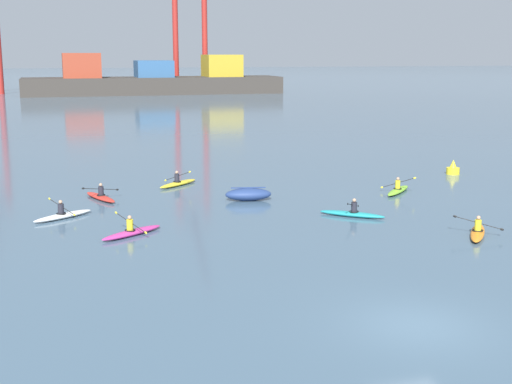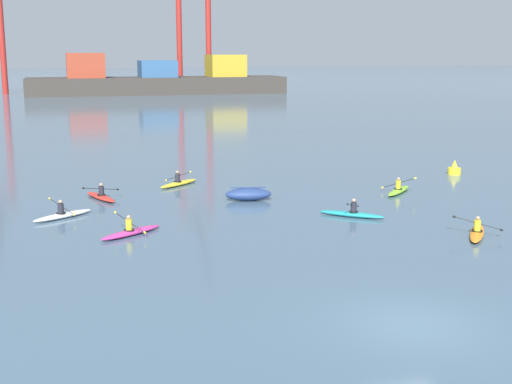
{
  "view_description": "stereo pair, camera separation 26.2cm",
  "coord_description": "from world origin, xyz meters",
  "px_view_note": "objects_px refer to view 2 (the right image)",
  "views": [
    {
      "loc": [
        -10.25,
        -17.65,
        8.13
      ],
      "look_at": [
        0.2,
        18.39,
        0.6
      ],
      "focal_mm": 48.49,
      "sensor_mm": 36.0,
      "label": 1
    },
    {
      "loc": [
        -9.99,
        -17.72,
        8.13
      ],
      "look_at": [
        0.2,
        18.39,
        0.6
      ],
      "focal_mm": 48.49,
      "sensor_mm": 36.0,
      "label": 2
    }
  ],
  "objects_px": {
    "capsized_dinghy": "(248,194)",
    "kayak_white": "(63,215)",
    "container_barge": "(157,80)",
    "kayak_lime": "(398,190)",
    "kayak_red": "(101,196)",
    "kayak_orange": "(477,232)",
    "kayak_teal": "(352,213)",
    "kayak_magenta": "(131,232)",
    "gantry_crane_west_mid": "(194,0)",
    "channel_buoy": "(454,169)",
    "kayak_yellow": "(179,183)"
  },
  "relations": [
    {
      "from": "container_barge",
      "to": "kayak_white",
      "type": "xyz_separation_m",
      "value": [
        -19.61,
        -108.22,
        -2.57
      ]
    },
    {
      "from": "kayak_teal",
      "to": "kayak_lime",
      "type": "xyz_separation_m",
      "value": [
        5.14,
        4.91,
        0.0
      ]
    },
    {
      "from": "container_barge",
      "to": "capsized_dinghy",
      "type": "height_order",
      "value": "container_barge"
    },
    {
      "from": "gantry_crane_west_mid",
      "to": "kayak_orange",
      "type": "distance_m",
      "value": 124.77
    },
    {
      "from": "gantry_crane_west_mid",
      "to": "channel_buoy",
      "type": "distance_m",
      "value": 109.76
    },
    {
      "from": "kayak_red",
      "to": "kayak_lime",
      "type": "bearing_deg",
      "value": -9.79
    },
    {
      "from": "container_barge",
      "to": "kayak_orange",
      "type": "bearing_deg",
      "value": -90.75
    },
    {
      "from": "kayak_teal",
      "to": "gantry_crane_west_mid",
      "type": "bearing_deg",
      "value": 82.97
    },
    {
      "from": "kayak_red",
      "to": "kayak_magenta",
      "type": "distance_m",
      "value": 8.53
    },
    {
      "from": "kayak_orange",
      "to": "kayak_lime",
      "type": "xyz_separation_m",
      "value": [
        1.19,
        9.96,
        0.0
      ]
    },
    {
      "from": "capsized_dinghy",
      "to": "channel_buoy",
      "type": "bearing_deg",
      "value": 15.68
    },
    {
      "from": "kayak_red",
      "to": "kayak_yellow",
      "type": "xyz_separation_m",
      "value": [
        4.94,
        2.93,
        0.0
      ]
    },
    {
      "from": "kayak_lime",
      "to": "channel_buoy",
      "type": "bearing_deg",
      "value": 35.7
    },
    {
      "from": "capsized_dinghy",
      "to": "kayak_orange",
      "type": "distance_m",
      "value": 13.03
    },
    {
      "from": "channel_buoy",
      "to": "container_barge",
      "type": "bearing_deg",
      "value": 93.55
    },
    {
      "from": "container_barge",
      "to": "kayak_magenta",
      "type": "relative_size",
      "value": 16.53
    },
    {
      "from": "capsized_dinghy",
      "to": "kayak_white",
      "type": "height_order",
      "value": "kayak_white"
    },
    {
      "from": "container_barge",
      "to": "kayak_lime",
      "type": "distance_m",
      "value": 107.05
    },
    {
      "from": "kayak_white",
      "to": "container_barge",
      "type": "bearing_deg",
      "value": 79.73
    },
    {
      "from": "gantry_crane_west_mid",
      "to": "kayak_magenta",
      "type": "xyz_separation_m",
      "value": [
        -25.7,
        -118.42,
        -19.05
      ]
    },
    {
      "from": "kayak_teal",
      "to": "kayak_magenta",
      "type": "relative_size",
      "value": 0.95
    },
    {
      "from": "channel_buoy",
      "to": "capsized_dinghy",
      "type": "bearing_deg",
      "value": -164.32
    },
    {
      "from": "kayak_red",
      "to": "kayak_orange",
      "type": "bearing_deg",
      "value": -38.99
    },
    {
      "from": "kayak_teal",
      "to": "kayak_white",
      "type": "distance_m",
      "value": 14.61
    },
    {
      "from": "kayak_orange",
      "to": "kayak_yellow",
      "type": "bearing_deg",
      "value": 124.8
    },
    {
      "from": "kayak_white",
      "to": "kayak_teal",
      "type": "bearing_deg",
      "value": -14.7
    },
    {
      "from": "gantry_crane_west_mid",
      "to": "kayak_white",
      "type": "xyz_separation_m",
      "value": [
        -28.67,
        -114.1,
        -19.05
      ]
    },
    {
      "from": "gantry_crane_west_mid",
      "to": "channel_buoy",
      "type": "relative_size",
      "value": 39.89
    },
    {
      "from": "kayak_red",
      "to": "kayak_white",
      "type": "xyz_separation_m",
      "value": [
        -2.13,
        -4.16,
        0.0
      ]
    },
    {
      "from": "kayak_red",
      "to": "kayak_orange",
      "type": "distance_m",
      "value": 20.52
    },
    {
      "from": "container_barge",
      "to": "gantry_crane_west_mid",
      "type": "height_order",
      "value": "gantry_crane_west_mid"
    },
    {
      "from": "capsized_dinghy",
      "to": "kayak_red",
      "type": "relative_size",
      "value": 0.81
    },
    {
      "from": "gantry_crane_west_mid",
      "to": "kayak_lime",
      "type": "height_order",
      "value": "gantry_crane_west_mid"
    },
    {
      "from": "gantry_crane_west_mid",
      "to": "kayak_yellow",
      "type": "height_order",
      "value": "gantry_crane_west_mid"
    },
    {
      "from": "kayak_white",
      "to": "kayak_lime",
      "type": "height_order",
      "value": "kayak_lime"
    },
    {
      "from": "channel_buoy",
      "to": "kayak_magenta",
      "type": "xyz_separation_m",
      "value": [
        -22.99,
        -10.33,
        -0.19
      ]
    },
    {
      "from": "kayak_magenta",
      "to": "kayak_teal",
      "type": "bearing_deg",
      "value": 3.14
    },
    {
      "from": "gantry_crane_west_mid",
      "to": "kayak_white",
      "type": "distance_m",
      "value": 119.18
    },
    {
      "from": "kayak_red",
      "to": "kayak_white",
      "type": "relative_size",
      "value": 1.08
    },
    {
      "from": "capsized_dinghy",
      "to": "gantry_crane_west_mid",
      "type": "bearing_deg",
      "value": 80.64
    },
    {
      "from": "kayak_yellow",
      "to": "kayak_lime",
      "type": "height_order",
      "value": "kayak_lime"
    },
    {
      "from": "kayak_lime",
      "to": "gantry_crane_west_mid",
      "type": "bearing_deg",
      "value": 85.24
    },
    {
      "from": "capsized_dinghy",
      "to": "kayak_teal",
      "type": "bearing_deg",
      "value": -52.71
    },
    {
      "from": "kayak_magenta",
      "to": "kayak_red",
      "type": "bearing_deg",
      "value": 95.63
    },
    {
      "from": "gantry_crane_west_mid",
      "to": "kayak_yellow",
      "type": "distance_m",
      "value": 110.82
    },
    {
      "from": "capsized_dinghy",
      "to": "kayak_orange",
      "type": "height_order",
      "value": "kayak_orange"
    },
    {
      "from": "kayak_teal",
      "to": "kayak_white",
      "type": "bearing_deg",
      "value": 165.3
    },
    {
      "from": "kayak_lime",
      "to": "capsized_dinghy",
      "type": "bearing_deg",
      "value": 177.77
    },
    {
      "from": "channel_buoy",
      "to": "kayak_orange",
      "type": "height_order",
      "value": "channel_buoy"
    },
    {
      "from": "gantry_crane_west_mid",
      "to": "kayak_white",
      "type": "bearing_deg",
      "value": -104.1
    }
  ]
}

